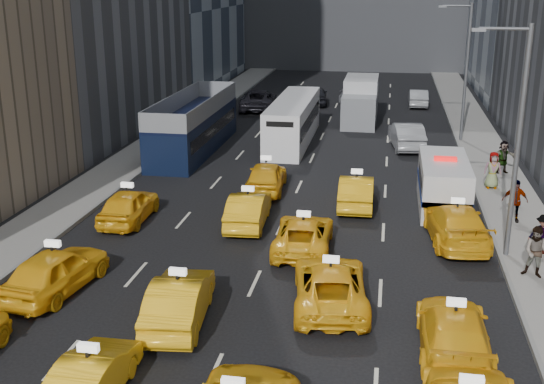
{
  "coord_description": "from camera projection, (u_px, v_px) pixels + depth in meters",
  "views": [
    {
      "loc": [
        4.46,
        -14.02,
        10.59
      ],
      "look_at": [
        -0.17,
        12.65,
        2.0
      ],
      "focal_mm": 45.0,
      "sensor_mm": 36.0,
      "label": 1
    }
  ],
  "objects": [
    {
      "name": "double_decker",
      "position": [
        194.0,
        124.0,
        42.8
      ],
      "size": [
        3.02,
        12.03,
        3.48
      ],
      "rotation": [
        0.0,
        0.0,
        -0.03
      ],
      "color": "black",
      "rests_on": "ground"
    },
    {
      "name": "taxi_11",
      "position": [
        454.0,
        331.0,
        19.82
      ],
      "size": [
        2.04,
        4.98,
        1.44
      ],
      "primitive_type": "imported",
      "rotation": [
        0.0,
        0.0,
        3.15
      ],
      "color": "yellow",
      "rests_on": "ground"
    },
    {
      "name": "sidewalk_east",
      "position": [
        493.0,
        169.0,
        38.85
      ],
      "size": [
        3.0,
        90.0,
        0.15
      ],
      "primitive_type": "cube",
      "color": "gray",
      "rests_on": "ground"
    },
    {
      "name": "misc_car_2",
      "position": [
        352.0,
        94.0,
        60.05
      ],
      "size": [
        2.14,
        4.88,
        1.39
      ],
      "primitive_type": "imported",
      "rotation": [
        0.0,
        0.0,
        3.1
      ],
      "color": "gray",
      "rests_on": "ground"
    },
    {
      "name": "taxi_13",
      "position": [
        248.0,
        209.0,
        30.15
      ],
      "size": [
        1.83,
        4.57,
        1.48
      ],
      "primitive_type": "imported",
      "rotation": [
        0.0,
        0.0,
        3.2
      ],
      "color": "yellow",
      "rests_on": "ground"
    },
    {
      "name": "curb_west",
      "position": [
        164.0,
        154.0,
        42.02
      ],
      "size": [
        0.15,
        90.0,
        0.18
      ],
      "primitive_type": "cube",
      "color": "slate",
      "rests_on": "ground"
    },
    {
      "name": "nypd_van",
      "position": [
        443.0,
        185.0,
        32.42
      ],
      "size": [
        2.31,
        5.79,
        2.47
      ],
      "rotation": [
        0.0,
        0.0,
        0.01
      ],
      "color": "silver",
      "rests_on": "ground"
    },
    {
      "name": "pedestrian_5",
      "position": [
        503.0,
        157.0,
        37.62
      ],
      "size": [
        1.75,
        0.93,
        1.81
      ],
      "primitive_type": "imported",
      "rotation": [
        0.0,
        0.0,
        0.28
      ],
      "color": "gray",
      "rests_on": "sidewalk_east"
    },
    {
      "name": "taxi_9",
      "position": [
        179.0,
        300.0,
        21.63
      ],
      "size": [
        2.12,
        4.82,
        1.54
      ],
      "primitive_type": "imported",
      "rotation": [
        0.0,
        0.0,
        3.25
      ],
      "color": "yellow",
      "rests_on": "ground"
    },
    {
      "name": "curb_east",
      "position": [
        467.0,
        168.0,
        39.08
      ],
      "size": [
        0.15,
        90.0,
        0.18
      ],
      "primitive_type": "cube",
      "color": "slate",
      "rests_on": "ground"
    },
    {
      "name": "sidewalk_west",
      "position": [
        142.0,
        154.0,
        42.26
      ],
      "size": [
        3.0,
        90.0,
        0.15
      ],
      "primitive_type": "cube",
      "color": "gray",
      "rests_on": "ground"
    },
    {
      "name": "pedestrian_3",
      "position": [
        515.0,
        201.0,
        30.12
      ],
      "size": [
        1.14,
        0.55,
        1.92
      ],
      "primitive_type": "imported",
      "rotation": [
        0.0,
        0.0,
        0.04
      ],
      "color": "gray",
      "rests_on": "sidewalk_east"
    },
    {
      "name": "pedestrian_1",
      "position": [
        537.0,
        252.0,
        24.52
      ],
      "size": [
        1.05,
        0.79,
        1.92
      ],
      "primitive_type": "imported",
      "rotation": [
        0.0,
        0.0,
        -0.34
      ],
      "color": "gray",
      "rests_on": "sidewalk_east"
    },
    {
      "name": "pedestrian_2",
      "position": [
        543.0,
        234.0,
        26.66
      ],
      "size": [
        1.09,
        0.58,
        1.6
      ],
      "primitive_type": "imported",
      "rotation": [
        0.0,
        0.0,
        -0.15
      ],
      "color": "gray",
      "rests_on": "sidewalk_east"
    },
    {
      "name": "streetlight_near",
      "position": [
        516.0,
        136.0,
        25.39
      ],
      "size": [
        2.15,
        0.22,
        9.0
      ],
      "color": "#595B60",
      "rests_on": "ground"
    },
    {
      "name": "pedestrian_4",
      "position": [
        493.0,
        170.0,
        34.92
      ],
      "size": [
        0.96,
        0.57,
        1.9
      ],
      "primitive_type": "imported",
      "rotation": [
        0.0,
        0.0,
        0.06
      ],
      "color": "gray",
      "rests_on": "sidewalk_east"
    },
    {
      "name": "taxi_17",
      "position": [
        356.0,
        191.0,
        32.64
      ],
      "size": [
        1.72,
        4.65,
        1.52
      ],
      "primitive_type": "imported",
      "rotation": [
        0.0,
        0.0,
        3.17
      ],
      "color": "yellow",
      "rests_on": "ground"
    },
    {
      "name": "taxi_10",
      "position": [
        330.0,
        285.0,
        22.81
      ],
      "size": [
        3.0,
        5.42,
        1.44
      ],
      "primitive_type": "imported",
      "rotation": [
        0.0,
        0.0,
        3.27
      ],
      "color": "yellow",
      "rests_on": "ground"
    },
    {
      "name": "streetlight_far",
      "position": [
        465.0,
        68.0,
        44.17
      ],
      "size": [
        2.15,
        0.22,
        9.0
      ],
      "color": "#595B60",
      "rests_on": "ground"
    },
    {
      "name": "taxi_5",
      "position": [
        91.0,
        378.0,
        17.65
      ],
      "size": [
        1.46,
        4.05,
        1.33
      ],
      "primitive_type": "imported",
      "rotation": [
        0.0,
        0.0,
        3.15
      ],
      "color": "yellow",
      "rests_on": "ground"
    },
    {
      "name": "misc_car_0",
      "position": [
        407.0,
        135.0,
        43.73
      ],
      "size": [
        2.44,
        5.28,
        1.68
      ],
      "primitive_type": "imported",
      "rotation": [
        0.0,
        0.0,
        3.28
      ],
      "color": "#999BA0",
      "rests_on": "ground"
    },
    {
      "name": "taxi_14",
      "position": [
        303.0,
        234.0,
        27.41
      ],
      "size": [
        2.37,
        4.86,
        1.33
      ],
      "primitive_type": "imported",
      "rotation": [
        0.0,
        0.0,
        3.18
      ],
      "color": "yellow",
      "rests_on": "ground"
    },
    {
      "name": "taxi_15",
      "position": [
        456.0,
        224.0,
        28.25
      ],
      "size": [
        2.79,
        5.65,
        1.58
      ],
      "primitive_type": "imported",
      "rotation": [
        0.0,
        0.0,
        3.25
      ],
      "color": "yellow",
      "rests_on": "ground"
    },
    {
      "name": "taxi_12",
      "position": [
        129.0,
        205.0,
        30.62
      ],
      "size": [
        1.87,
        4.44,
        1.5
      ],
      "primitive_type": "imported",
      "rotation": [
        0.0,
        0.0,
        3.17
      ],
      "color": "yellow",
      "rests_on": "ground"
    },
    {
      "name": "misc_car_4",
      "position": [
        418.0,
        98.0,
        57.9
      ],
      "size": [
        1.56,
        4.38,
        1.44
      ],
      "primitive_type": "imported",
      "rotation": [
        0.0,
        0.0,
        3.15
      ],
      "color": "#93969A",
      "rests_on": "ground"
    },
    {
      "name": "misc_car_1",
      "position": [
        259.0,
        100.0,
        56.32
      ],
      "size": [
        3.38,
        6.25,
        1.67
      ],
      "primitive_type": "imported",
      "rotation": [
        0.0,
        0.0,
        3.25
      ],
      "color": "black",
      "rests_on": "ground"
    },
    {
      "name": "city_bus",
      "position": [
        293.0,
        121.0,
        45.11
      ],
      "size": [
        2.78,
        11.2,
        2.87
      ],
      "rotation": [
        0.0,
        0.0,
        0.04
      ],
      "color": "white",
      "rests_on": "ground"
    },
    {
      "name": "box_truck",
      "position": [
        360.0,
        101.0,
        51.3
      ],
      "size": [
        3.02,
        7.34,
        3.28
      ],
      "rotation": [
        0.0,
        0.0,
        -0.08
      ],
      "color": "silver",
      "rests_on": "ground"
    },
    {
      "name": "taxi_8",
      "position": [
        55.0,
        271.0,
        23.72
      ],
      "size": [
        2.51,
        4.91,
        1.6
      ],
      "primitive_type": "imported",
      "rotation": [
        0.0,
        0.0,
        3.01
      ],
      "color": "yellow",
      "rests_on": "ground"
    },
    {
      "name": "taxi_16",
      "position": [
        266.0,
        177.0,
        34.93
      ],
      "size": [
        2.08,
        4.65,
        1.55
      ],
      "primitive_type": "imported",
      "rotation": [
        0.0,
        0.0,
        3.2
      ],
      "color": "yellow",
      "rests_on": "ground"
    },
    {
      "name": "misc_car_3",
      "position": [
        316.0,
        95.0,
        58.7
      ],
      "size": [
        2.34,
        4.76,
        1.56
      ],
      "primitive_type": "imported",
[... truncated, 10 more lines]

